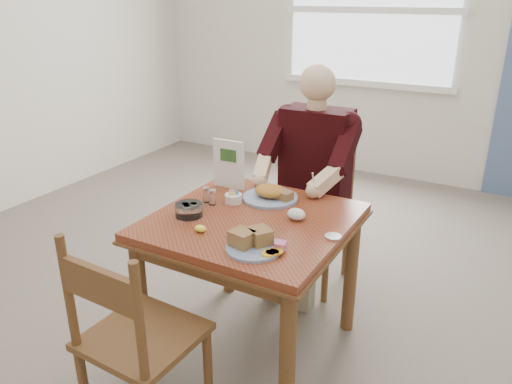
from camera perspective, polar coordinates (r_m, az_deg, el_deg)
The scene contains 16 objects.
floor at distance 2.79m, azimuth -0.46°, elevation -17.04°, with size 6.00×6.00×0.00m, color #6A6056.
wall_back at distance 5.02m, azimuth 17.50°, elevation 16.87°, with size 5.50×5.50×0.00m, color silver.
lemon_wedge at distance 2.26m, azimuth -6.38°, elevation -4.17°, with size 0.06×0.04×0.03m, color #FFF835.
napkin at distance 2.37m, azimuth 4.63°, elevation -2.54°, with size 0.09×0.07×0.06m, color white.
metal_dish at distance 2.23m, azimuth 8.79°, elevation -5.06°, with size 0.07×0.07×0.01m, color silver.
window at distance 5.08m, azimuth 13.04°, elevation 19.61°, with size 1.72×0.04×1.42m.
table at distance 2.44m, azimuth -0.50°, elevation -5.30°, with size 0.92×0.92×0.75m.
chair_far at distance 3.16m, azimuth 6.69°, elevation -2.09°, with size 0.42×0.42×0.95m.
chair_near at distance 2.11m, azimuth -13.69°, elevation -16.11°, with size 0.44×0.44×0.95m.
diner at distance 2.96m, azimuth 6.29°, elevation 3.17°, with size 0.53×0.56×1.39m.
near_plate at distance 2.10m, azimuth -0.28°, elevation -5.74°, with size 0.30×0.30×0.08m.
far_plate at distance 2.59m, azimuth 1.77°, elevation -0.24°, with size 0.35×0.35×0.08m.
caddy at distance 2.55m, azimuth -2.61°, elevation -0.72°, with size 0.10×0.10×0.07m.
shakers at distance 2.55m, azimuth -5.34°, elevation -0.45°, with size 0.09×0.06×0.08m.
creamer at distance 2.42m, azimuth -7.68°, elevation -2.01°, with size 0.16×0.16×0.06m.
menu at distance 2.72m, azimuth -3.14°, elevation 3.22°, with size 0.18×0.03×0.27m.
Camera 1 is at (1.08, -1.89, 1.75)m, focal length 35.00 mm.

